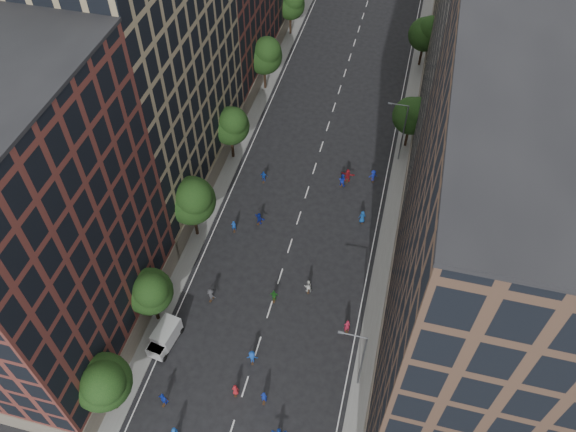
% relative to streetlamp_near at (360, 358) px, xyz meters
% --- Properties ---
extents(ground, '(240.00, 240.00, 0.00)m').
position_rel_streetlamp_near_xyz_m(ground, '(-10.37, 28.00, -5.17)').
color(ground, black).
rests_on(ground, ground).
extents(sidewalk_left, '(4.00, 105.00, 0.15)m').
position_rel_streetlamp_near_xyz_m(sidewalk_left, '(-22.37, 35.50, -5.09)').
color(sidewalk_left, slate).
rests_on(sidewalk_left, ground).
extents(sidewalk_right, '(4.00, 105.00, 0.15)m').
position_rel_streetlamp_near_xyz_m(sidewalk_right, '(1.63, 35.50, -5.09)').
color(sidewalk_right, slate).
rests_on(sidewalk_right, ground).
extents(bldg_left_a, '(14.00, 22.00, 30.00)m').
position_rel_streetlamp_near_xyz_m(bldg_left_a, '(-29.37, -1.00, 9.83)').
color(bldg_left_a, '#5B2922').
rests_on(bldg_left_a, ground).
extents(bldg_left_b, '(14.00, 26.00, 34.00)m').
position_rel_streetlamp_near_xyz_m(bldg_left_b, '(-29.37, 23.00, 11.83)').
color(bldg_left_b, '#8D7C5C').
rests_on(bldg_left_b, ground).
extents(bldg_right_a, '(14.00, 30.00, 36.00)m').
position_rel_streetlamp_near_xyz_m(bldg_right_a, '(8.63, 3.00, 12.83)').
color(bldg_right_a, '#463225').
rests_on(bldg_right_a, ground).
extents(bldg_right_b, '(14.00, 28.00, 33.00)m').
position_rel_streetlamp_near_xyz_m(bldg_right_b, '(8.63, 32.00, 11.33)').
color(bldg_right_b, '#635C52').
rests_on(bldg_right_b, ground).
extents(tree_left_0, '(5.20, 5.20, 8.83)m').
position_rel_streetlamp_near_xyz_m(tree_left_0, '(-21.38, -8.15, 0.79)').
color(tree_left_0, black).
rests_on(tree_left_0, ground).
extents(tree_left_1, '(4.80, 4.80, 8.21)m').
position_rel_streetlamp_near_xyz_m(tree_left_1, '(-21.39, 1.86, 0.38)').
color(tree_left_1, black).
rests_on(tree_left_1, ground).
extents(tree_left_2, '(5.60, 5.60, 9.45)m').
position_rel_streetlamp_near_xyz_m(tree_left_2, '(-21.36, 13.83, 1.19)').
color(tree_left_2, black).
rests_on(tree_left_2, ground).
extents(tree_left_3, '(5.00, 5.00, 8.58)m').
position_rel_streetlamp_near_xyz_m(tree_left_3, '(-21.38, 27.85, 0.65)').
color(tree_left_3, black).
rests_on(tree_left_3, ground).
extents(tree_left_4, '(5.40, 5.40, 9.08)m').
position_rel_streetlamp_near_xyz_m(tree_left_4, '(-21.37, 43.84, 0.93)').
color(tree_left_4, black).
rests_on(tree_left_4, ground).
extents(tree_left_5, '(4.80, 4.80, 8.33)m').
position_rel_streetlamp_near_xyz_m(tree_left_5, '(-21.39, 59.86, 0.51)').
color(tree_left_5, black).
rests_on(tree_left_5, ground).
extents(tree_right_a, '(5.00, 5.00, 8.39)m').
position_rel_streetlamp_near_xyz_m(tree_right_a, '(1.02, 35.85, 0.46)').
color(tree_right_a, black).
rests_on(tree_right_a, ground).
extents(tree_right_b, '(5.20, 5.20, 8.83)m').
position_rel_streetlamp_near_xyz_m(tree_right_b, '(1.02, 55.85, 0.79)').
color(tree_right_b, black).
rests_on(tree_right_b, ground).
extents(streetlamp_near, '(2.64, 0.22, 9.06)m').
position_rel_streetlamp_near_xyz_m(streetlamp_near, '(0.00, 0.00, 0.00)').
color(streetlamp_near, '#595B60').
rests_on(streetlamp_near, ground).
extents(streetlamp_far, '(2.64, 0.22, 9.06)m').
position_rel_streetlamp_near_xyz_m(streetlamp_far, '(0.00, 33.00, 0.00)').
color(streetlamp_far, '#595B60').
rests_on(streetlamp_far, ground).
extents(cargo_van, '(2.57, 4.46, 2.25)m').
position_rel_streetlamp_near_xyz_m(cargo_van, '(-19.65, -0.43, -3.98)').
color(cargo_van, silver).
rests_on(cargo_van, ground).
extents(skater_1, '(0.68, 0.49, 1.76)m').
position_rel_streetlamp_near_xyz_m(skater_1, '(-8.15, -3.95, -4.29)').
color(skater_1, navy).
rests_on(skater_1, ground).
extents(skater_3, '(1.25, 0.88, 1.76)m').
position_rel_streetlamp_near_xyz_m(skater_3, '(-10.41, -0.27, -4.29)').
color(skater_3, '#1543AC').
rests_on(skater_3, ground).
extents(skater_4, '(1.18, 0.67, 1.89)m').
position_rel_streetlamp_near_xyz_m(skater_4, '(-17.28, -6.50, -4.22)').
color(skater_4, '#1632B6').
rests_on(skater_4, ground).
extents(skater_6, '(0.81, 0.61, 1.51)m').
position_rel_streetlamp_near_xyz_m(skater_6, '(-11.03, -3.87, -4.41)').
color(skater_6, '#A31B22').
rests_on(skater_6, ground).
extents(skater_7, '(0.82, 0.69, 1.92)m').
position_rel_streetlamp_near_xyz_m(skater_7, '(-1.87, 5.46, -4.21)').
color(skater_7, '#AC1C37').
rests_on(skater_7, ground).
extents(skater_8, '(1.02, 0.89, 1.79)m').
position_rel_streetlamp_near_xyz_m(skater_8, '(-6.90, 9.34, -4.27)').
color(skater_8, silver).
rests_on(skater_8, ground).
extents(skater_9, '(1.29, 0.94, 1.78)m').
position_rel_streetlamp_near_xyz_m(skater_9, '(-16.83, 5.66, -4.28)').
color(skater_9, '#393A3E').
rests_on(skater_9, ground).
extents(skater_10, '(1.02, 0.49, 1.70)m').
position_rel_streetlamp_near_xyz_m(skater_10, '(-10.19, 7.28, -4.32)').
color(skater_10, '#1F681F').
rests_on(skater_10, ground).
extents(skater_11, '(1.61, 1.06, 1.66)m').
position_rel_streetlamp_near_xyz_m(skater_11, '(-14.84, 17.50, -4.34)').
color(skater_11, navy).
rests_on(skater_11, ground).
extents(skater_12, '(0.99, 0.81, 1.75)m').
position_rel_streetlamp_near_xyz_m(skater_12, '(-2.75, 20.79, -4.29)').
color(skater_12, '#114190').
rests_on(skater_12, ground).
extents(skater_13, '(0.67, 0.55, 1.57)m').
position_rel_streetlamp_near_xyz_m(skater_13, '(-17.47, 15.67, -4.38)').
color(skater_13, blue).
rests_on(skater_13, ground).
extents(skater_14, '(1.04, 0.87, 1.91)m').
position_rel_streetlamp_near_xyz_m(skater_14, '(-6.29, 26.31, -4.21)').
color(skater_14, '#172EBE').
rests_on(skater_14, ground).
extents(skater_15, '(1.27, 1.04, 1.71)m').
position_rel_streetlamp_near_xyz_m(skater_15, '(-2.54, 28.17, -4.32)').
color(skater_15, '#122194').
rests_on(skater_15, ground).
extents(skater_16, '(1.00, 0.47, 1.67)m').
position_rel_streetlamp_near_xyz_m(skater_16, '(-16.27, 24.57, -4.33)').
color(skater_16, blue).
rests_on(skater_16, ground).
extents(skater_17, '(1.82, 0.61, 1.94)m').
position_rel_streetlamp_near_xyz_m(skater_17, '(-5.73, 27.27, -4.20)').
color(skater_17, '#A51B25').
rests_on(skater_17, ground).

